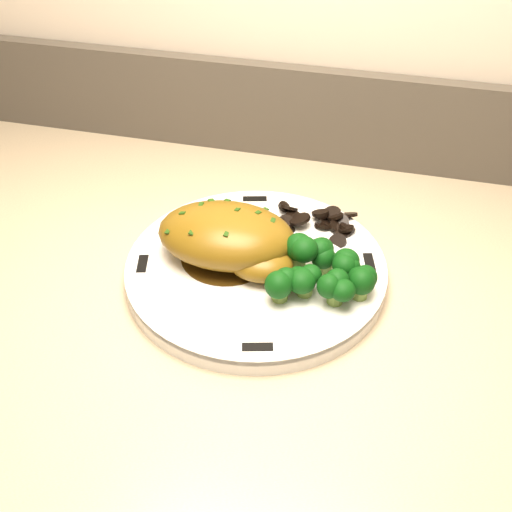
% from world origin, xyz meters
% --- Properties ---
extents(counter, '(1.98, 0.65, 0.98)m').
position_xyz_m(counter, '(-0.31, 1.67, 0.43)').
color(counter, brown).
rests_on(counter, ground).
extents(plate, '(0.31, 0.31, 0.02)m').
position_xyz_m(plate, '(-0.07, 1.74, 0.86)').
color(plate, white).
rests_on(plate, counter).
extents(rim_accent_0, '(0.02, 0.03, 0.00)m').
position_xyz_m(rim_accent_0, '(0.04, 1.77, 0.87)').
color(rim_accent_0, black).
rests_on(rim_accent_0, plate).
extents(rim_accent_1, '(0.03, 0.02, 0.00)m').
position_xyz_m(rim_accent_1, '(-0.10, 1.85, 0.87)').
color(rim_accent_1, black).
rests_on(rim_accent_1, plate).
extents(rim_accent_2, '(0.02, 0.03, 0.00)m').
position_xyz_m(rim_accent_2, '(-0.18, 1.71, 0.87)').
color(rim_accent_2, black).
rests_on(rim_accent_2, plate).
extents(rim_accent_3, '(0.03, 0.02, 0.00)m').
position_xyz_m(rim_accent_3, '(-0.04, 1.63, 0.87)').
color(rim_accent_3, black).
rests_on(rim_accent_3, plate).
extents(gravy_pool, '(0.09, 0.09, 0.00)m').
position_xyz_m(gravy_pool, '(-0.10, 1.74, 0.87)').
color(gravy_pool, '#3B260A').
rests_on(gravy_pool, plate).
extents(chicken_breast, '(0.14, 0.10, 0.05)m').
position_xyz_m(chicken_breast, '(-0.10, 1.74, 0.90)').
color(chicken_breast, '#845F17').
rests_on(chicken_breast, plate).
extents(mushroom_pile, '(0.09, 0.06, 0.02)m').
position_xyz_m(mushroom_pile, '(-0.03, 1.81, 0.88)').
color(mushroom_pile, black).
rests_on(mushroom_pile, plate).
extents(broccoli_florets, '(0.10, 0.07, 0.04)m').
position_xyz_m(broccoli_florets, '(-0.00, 1.72, 0.89)').
color(broccoli_florets, olive).
rests_on(broccoli_florets, plate).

